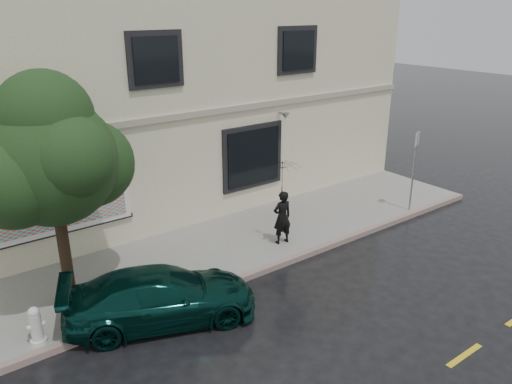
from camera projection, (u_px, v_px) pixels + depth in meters
ground at (269, 313)px, 11.33m from camera, size 90.00×90.00×0.00m
sidewalk at (196, 256)px, 13.74m from camera, size 20.00×3.50×0.15m
curb at (232, 282)px, 12.42m from camera, size 20.00×0.18×0.16m
building at (106, 102)px, 16.84m from camera, size 20.00×8.12×7.00m
billboard at (48, 196)px, 12.50m from camera, size 4.30×0.16×2.20m
car at (161, 296)px, 10.86m from camera, size 4.51×3.16×1.20m
pedestrian at (282, 217)px, 14.07m from camera, size 0.62×0.45×1.57m
umbrella at (283, 178)px, 13.66m from camera, size 1.32×1.32×0.77m
street_tree at (51, 162)px, 10.35m from camera, size 2.75×2.75×4.74m
fire_hydrant at (36, 326)px, 9.95m from camera, size 0.34×0.32×0.83m
sign_pole at (414, 164)px, 16.07m from camera, size 0.32×0.13×2.69m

